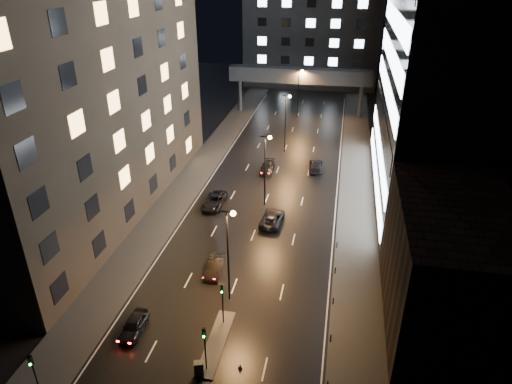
# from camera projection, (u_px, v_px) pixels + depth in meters

# --- Properties ---
(ground) EXTENTS (160.00, 160.00, 0.00)m
(ground) POSITION_uv_depth(u_px,v_px,m) (278.00, 170.00, 73.59)
(ground) COLOR black
(ground) RESTS_ON ground
(sidewalk_left) EXTENTS (5.00, 110.00, 0.15)m
(sidewalk_left) POSITION_uv_depth(u_px,v_px,m) (194.00, 176.00, 71.32)
(sidewalk_left) COLOR #383533
(sidewalk_left) RESTS_ON ground
(sidewalk_right) EXTENTS (5.00, 110.00, 0.15)m
(sidewalk_right) POSITION_uv_depth(u_px,v_px,m) (356.00, 190.00, 67.05)
(sidewalk_right) COLOR #383533
(sidewalk_right) RESTS_ON ground
(building_left) EXTENTS (15.00, 48.00, 40.00)m
(building_left) POSITION_uv_depth(u_px,v_px,m) (75.00, 56.00, 54.36)
(building_left) COLOR #2D2319
(building_left) RESTS_ON ground
(building_right_low) EXTENTS (10.00, 18.00, 12.00)m
(building_right_low) POSITION_uv_depth(u_px,v_px,m) (450.00, 267.00, 40.35)
(building_right_low) COLOR black
(building_right_low) RESTS_ON ground
(building_right_glass) EXTENTS (20.00, 36.00, 45.00)m
(building_right_glass) POSITION_uv_depth(u_px,v_px,m) (479.00, 31.00, 55.58)
(building_right_glass) COLOR black
(building_right_glass) RESTS_ON ground
(building_far) EXTENTS (34.00, 14.00, 25.00)m
(building_far) POSITION_uv_depth(u_px,v_px,m) (312.00, 36.00, 118.58)
(building_far) COLOR #333335
(building_far) RESTS_ON ground
(skybridge) EXTENTS (30.00, 3.00, 10.00)m
(skybridge) POSITION_uv_depth(u_px,v_px,m) (300.00, 76.00, 96.01)
(skybridge) COLOR #333335
(skybridge) RESTS_ON ground
(median_island) EXTENTS (1.60, 8.00, 0.15)m
(median_island) POSITION_uv_depth(u_px,v_px,m) (216.00, 343.00, 40.30)
(median_island) COLOR #383533
(median_island) RESTS_ON ground
(traffic_signal_near) EXTENTS (0.28, 0.34, 4.40)m
(traffic_signal_near) POSITION_uv_depth(u_px,v_px,m) (222.00, 297.00, 41.10)
(traffic_signal_near) COLOR black
(traffic_signal_near) RESTS_ON median_island
(traffic_signal_far) EXTENTS (0.28, 0.34, 4.40)m
(traffic_signal_far) POSITION_uv_depth(u_px,v_px,m) (205.00, 342.00, 36.30)
(traffic_signal_far) COLOR black
(traffic_signal_far) RESTS_ON median_island
(traffic_signal_corner) EXTENTS (0.28, 0.34, 4.40)m
(traffic_signal_corner) POSITION_uv_depth(u_px,v_px,m) (33.00, 370.00, 34.01)
(traffic_signal_corner) COLOR black
(traffic_signal_corner) RESTS_ON ground
(bollard_row) EXTENTS (0.12, 25.12, 0.90)m
(bollard_row) POSITION_uv_depth(u_px,v_px,m) (332.00, 319.00, 42.37)
(bollard_row) COLOR black
(bollard_row) RESTS_ON ground
(streetlight_near) EXTENTS (1.45, 0.50, 10.15)m
(streetlight_near) POSITION_uv_depth(u_px,v_px,m) (229.00, 244.00, 42.64)
(streetlight_near) COLOR black
(streetlight_near) RESTS_ON ground
(streetlight_mid_a) EXTENTS (1.45, 0.50, 10.15)m
(streetlight_mid_a) POSITION_uv_depth(u_px,v_px,m) (266.00, 162.00, 60.12)
(streetlight_mid_a) COLOR black
(streetlight_mid_a) RESTS_ON ground
(streetlight_mid_b) EXTENTS (1.45, 0.50, 10.15)m
(streetlight_mid_b) POSITION_uv_depth(u_px,v_px,m) (286.00, 116.00, 77.59)
(streetlight_mid_b) COLOR black
(streetlight_mid_b) RESTS_ON ground
(streetlight_far) EXTENTS (1.45, 0.50, 10.15)m
(streetlight_far) POSITION_uv_depth(u_px,v_px,m) (299.00, 87.00, 95.07)
(streetlight_far) COLOR black
(streetlight_far) RESTS_ON ground
(car_away_a) EXTENTS (1.84, 4.27, 1.44)m
(car_away_a) POSITION_uv_depth(u_px,v_px,m) (134.00, 325.00, 41.29)
(car_away_a) COLOR black
(car_away_a) RESTS_ON ground
(car_away_b) EXTENTS (1.91, 4.59, 1.48)m
(car_away_b) POSITION_uv_depth(u_px,v_px,m) (215.00, 266.00, 49.18)
(car_away_b) COLOR black
(car_away_b) RESTS_ON ground
(car_away_c) EXTENTS (2.69, 5.66, 1.56)m
(car_away_c) POSITION_uv_depth(u_px,v_px,m) (214.00, 201.00, 62.46)
(car_away_c) COLOR black
(car_away_c) RESTS_ON ground
(car_away_d) EXTENTS (2.13, 5.00, 1.44)m
(car_away_d) POSITION_uv_depth(u_px,v_px,m) (267.00, 168.00, 72.50)
(car_away_d) COLOR black
(car_away_d) RESTS_ON ground
(car_toward_a) EXTENTS (2.86, 5.62, 1.52)m
(car_toward_a) POSITION_uv_depth(u_px,v_px,m) (272.00, 218.00, 58.36)
(car_toward_a) COLOR black
(car_toward_a) RESTS_ON ground
(car_toward_b) EXTENTS (2.45, 5.38, 1.53)m
(car_toward_b) POSITION_uv_depth(u_px,v_px,m) (316.00, 165.00, 73.31)
(car_toward_b) COLOR black
(car_toward_b) RESTS_ON ground
(utility_cabinet) EXTENTS (0.89, 0.76, 1.37)m
(utility_cabinet) POSITION_uv_depth(u_px,v_px,m) (199.00, 369.00, 36.79)
(utility_cabinet) COLOR #434345
(utility_cabinet) RESTS_ON median_island
(cone_a) EXTENTS (0.42, 0.42, 0.53)m
(cone_a) POSITION_uv_depth(u_px,v_px,m) (240.00, 366.00, 37.71)
(cone_a) COLOR #DD440B
(cone_a) RESTS_ON ground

